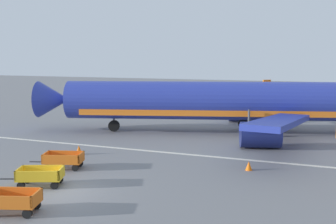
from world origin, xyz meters
TOP-DOWN VIEW (x-y plane):
  - ground_plane at (0.00, 0.00)m, footprint 220.00×220.00m
  - apron_stripe at (0.00, 10.92)m, footprint 120.00×0.36m
  - airplane at (4.58, 20.91)m, footprint 36.91×29.97m
  - baggage_cart_nearest at (-0.43, -3.36)m, footprint 3.60×2.10m
  - baggage_cart_second_in_row at (-1.86, 0.50)m, footprint 3.56×2.25m
  - baggage_cart_third_in_row at (-2.87, 4.12)m, footprint 3.60×2.11m
  - traffic_cone_near_plane at (8.68, 8.23)m, footprint 0.45×0.45m
  - traffic_cone_mid_apron at (-4.17, 7.90)m, footprint 0.53×0.53m

SIDE VIEW (x-z plane):
  - ground_plane at x=0.00m, z-range 0.00..0.00m
  - apron_stripe at x=0.00m, z-range 0.00..0.01m
  - traffic_cone_near_plane at x=8.68m, z-range 0.00..0.60m
  - traffic_cone_mid_apron at x=-4.17m, z-range 0.00..0.70m
  - baggage_cart_nearest at x=-0.43m, z-range 0.07..1.14m
  - baggage_cart_second_in_row at x=-1.86m, z-range 0.07..1.14m
  - baggage_cart_third_in_row at x=-2.87m, z-range 0.07..1.14m
  - airplane at x=4.58m, z-range -2.62..8.72m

